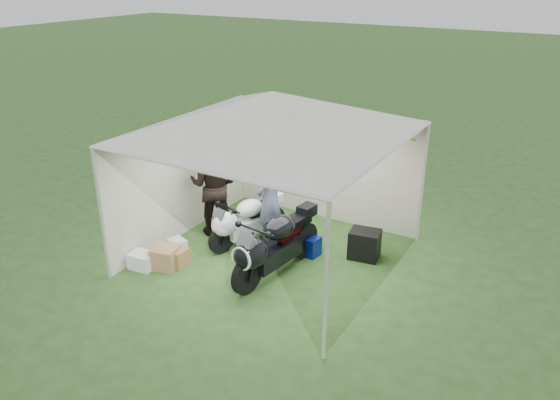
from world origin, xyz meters
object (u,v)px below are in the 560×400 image
(paddock_stand, at_px, (307,245))
(canopy_tent, at_px, (274,117))
(crate_2, at_px, (177,246))
(motorcycle_white, at_px, (244,220))
(crate_1, at_px, (166,257))
(person_blue_jacket, at_px, (270,201))
(motorcycle_black, at_px, (272,245))
(crate_0, at_px, (142,261))
(crate_3, at_px, (175,256))
(equipment_box, at_px, (364,244))
(person_dark_jacket, at_px, (214,185))

(paddock_stand, bearing_deg, canopy_tent, -139.32)
(crate_2, bearing_deg, motorcycle_white, 44.70)
(motorcycle_white, distance_m, crate_1, 1.60)
(motorcycle_white, relative_size, person_blue_jacket, 0.95)
(motorcycle_white, distance_m, motorcycle_black, 1.29)
(person_blue_jacket, xyz_separation_m, crate_2, (-1.35, -1.06, -0.79))
(crate_0, height_order, crate_3, crate_3)
(motorcycle_black, bearing_deg, crate_1, -151.31)
(canopy_tent, bearing_deg, person_blue_jacket, 131.93)
(equipment_box, distance_m, crate_1, 3.50)
(canopy_tent, distance_m, person_dark_jacket, 2.19)
(equipment_box, relative_size, crate_0, 1.24)
(crate_2, bearing_deg, canopy_tent, 24.68)
(canopy_tent, relative_size, motorcycle_white, 3.26)
(equipment_box, distance_m, crate_3, 3.36)
(person_dark_jacket, distance_m, crate_0, 1.98)
(equipment_box, height_order, crate_2, equipment_box)
(crate_3, bearing_deg, crate_0, -133.87)
(person_blue_jacket, relative_size, equipment_box, 3.46)
(motorcycle_white, bearing_deg, canopy_tent, 6.51)
(crate_2, height_order, crate_3, crate_3)
(person_blue_jacket, height_order, crate_1, person_blue_jacket)
(equipment_box, bearing_deg, crate_0, -143.89)
(canopy_tent, relative_size, crate_1, 13.41)
(motorcycle_white, relative_size, crate_0, 4.11)
(person_dark_jacket, xyz_separation_m, crate_2, (-0.14, -1.01, -0.87))
(person_blue_jacket, relative_size, crate_0, 4.31)
(crate_0, height_order, crate_2, crate_0)
(canopy_tent, xyz_separation_m, motorcycle_white, (-0.74, 0.13, -2.09))
(crate_0, relative_size, crate_3, 0.92)
(equipment_box, bearing_deg, motorcycle_black, -127.84)
(person_dark_jacket, bearing_deg, equipment_box, 172.26)
(paddock_stand, bearing_deg, person_blue_jacket, -173.71)
(person_dark_jacket, bearing_deg, crate_2, 64.09)
(motorcycle_white, bearing_deg, crate_1, -99.08)
(paddock_stand, xyz_separation_m, person_dark_jacket, (-1.94, -0.13, 0.81))
(person_dark_jacket, relative_size, crate_1, 4.70)
(canopy_tent, relative_size, person_dark_jacket, 2.85)
(motorcycle_white, xyz_separation_m, crate_2, (-0.89, -0.88, -0.37))
(person_dark_jacket, height_order, equipment_box, person_dark_jacket)
(crate_3, bearing_deg, paddock_stand, 39.47)
(canopy_tent, xyz_separation_m, crate_1, (-1.42, -1.28, -2.39))
(paddock_stand, distance_m, crate_3, 2.36)
(motorcycle_white, bearing_deg, person_blue_jacket, 37.81)
(canopy_tent, height_order, crate_2, canopy_tent)
(motorcycle_black, distance_m, crate_2, 2.02)
(crate_0, bearing_deg, motorcycle_white, 58.31)
(canopy_tent, relative_size, crate_2, 17.52)
(crate_2, bearing_deg, motorcycle_black, 4.52)
(motorcycle_black, bearing_deg, paddock_stand, 90.00)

